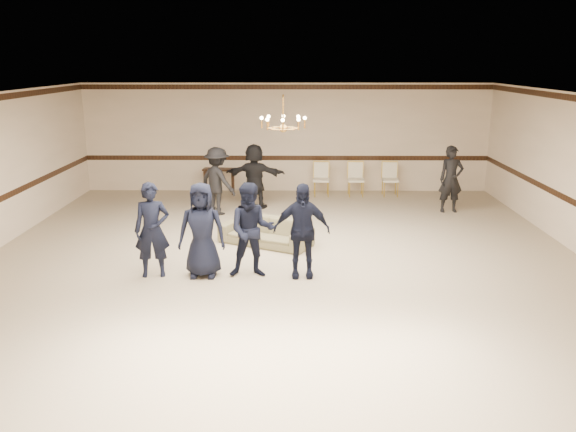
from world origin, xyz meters
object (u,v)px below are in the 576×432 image
Objects in this scene: banquet_chair_left at (321,179)px; settee at (266,231)px; boy_c at (252,230)px; console_table at (219,181)px; adult_right at (451,179)px; banquet_chair_right at (390,180)px; boy_a at (152,230)px; boy_d at (302,230)px; banquet_chair_mid at (356,180)px; adult_left at (217,181)px; adult_mid at (254,176)px; boy_b at (202,230)px; chandelier at (283,112)px.

settee is at bearing -101.18° from banquet_chair_left.
boy_c is 1.91× the size of console_table.
banquet_chair_left is (1.41, 4.74, 0.19)m from settee.
adult_right reaches higher than banquet_chair_right.
boy_d is (2.70, 0.00, 0.00)m from boy_a.
banquet_chair_mid is at bearing 136.18° from adult_right.
boy_a is 1.00× the size of boy_d.
banquet_chair_right is 1.06× the size of console_table.
adult_left is 3.51m from banquet_chair_left.
adult_mid is at bearing 90.21° from boy_c.
chandelier is at bearing 43.93° from boy_b.
boy_b is 2.28m from settee.
banquet_chair_right is (4.75, 2.16, -0.38)m from adult_left.
chandelier is 2.83m from boy_b.
chandelier is 2.45m from boy_d.
banquet_chair_mid is (1.67, 6.66, -0.39)m from boy_d.
boy_b is 0.90m from boy_c.
boy_d reaches higher than console_table.
adult_left is 1.79× the size of banquet_chair_mid.
adult_mid is 3.22m from banquet_chair_mid.
banquet_chair_right is (2.00, 0.00, 0.00)m from banquet_chair_left.
boy_d is 1.01× the size of adult_left.
console_table is at bearing -178.45° from banquet_chair_left.
boy_b is 1.80m from boy_d.
boy_d reaches higher than banquet_chair_mid.
settee is at bearing 82.40° from boy_c.
boy_c is 7.15m from banquet_chair_mid.
adult_right is at bearing 38.84° from chandelier.
boy_b is at bearing -80.30° from console_table.
banquet_chair_mid is 1.00m from banquet_chair_right.
adult_right is 1.89× the size of console_table.
boy_b is 8.03m from banquet_chair_right.
adult_left and adult_right have the same top height.
adult_mid is 1.89× the size of console_table.
boy_a reaches higher than adult_mid.
banquet_chair_left is (2.47, 6.66, -0.39)m from boy_b.
adult_left is 5.23m from banquet_chair_right.
adult_left reaches higher than banquet_chair_left.
adult_mid is 1.79× the size of banquet_chair_right.
adult_right reaches higher than settee.
banquet_chair_left reaches higher than console_table.
adult_mid is 2.38m from banquet_chair_left.
banquet_chair_left is (1.02, 5.30, -2.39)m from chandelier.
boy_b is 1.01× the size of adult_right.
settee is 2.05× the size of banquet_chair_left.
console_table is (-0.25, 2.36, -0.48)m from adult_left.
chandelier is 2.67m from settee.
boy_d is at bearing 0.61° from boy_b.
boy_a is at bearing -126.33° from banquet_chair_right.
boy_c reaches higher than adult_right.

